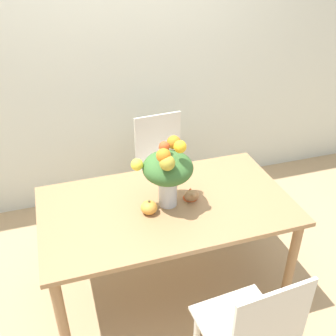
{
  "coord_description": "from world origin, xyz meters",
  "views": [
    {
      "loc": [
        -0.59,
        -1.86,
        2.19
      ],
      "look_at": [
        0.01,
        -0.0,
        1.0
      ],
      "focal_mm": 42.0,
      "sensor_mm": 36.0,
      "label": 1
    }
  ],
  "objects_px": {
    "dining_chair_near_window": "(164,169)",
    "dining_chair_far_side": "(250,333)",
    "pumpkin": "(149,207)",
    "flower_vase": "(168,170)",
    "turkey_figurine": "(191,194)"
  },
  "relations": [
    {
      "from": "dining_chair_near_window",
      "to": "flower_vase",
      "type": "bearing_deg",
      "value": -109.29
    },
    {
      "from": "turkey_figurine",
      "to": "dining_chair_near_window",
      "type": "height_order",
      "value": "dining_chair_near_window"
    },
    {
      "from": "flower_vase",
      "to": "dining_chair_near_window",
      "type": "bearing_deg",
      "value": 74.7
    },
    {
      "from": "pumpkin",
      "to": "dining_chair_far_side",
      "type": "xyz_separation_m",
      "value": [
        0.31,
        -0.76,
        -0.31
      ]
    },
    {
      "from": "dining_chair_near_window",
      "to": "pumpkin",
      "type": "bearing_deg",
      "value": -116.36
    },
    {
      "from": "turkey_figurine",
      "to": "pumpkin",
      "type": "bearing_deg",
      "value": -169.03
    },
    {
      "from": "dining_chair_far_side",
      "to": "dining_chair_near_window",
      "type": "bearing_deg",
      "value": -95.78
    },
    {
      "from": "dining_chair_far_side",
      "to": "turkey_figurine",
      "type": "bearing_deg",
      "value": -92.58
    },
    {
      "from": "flower_vase",
      "to": "dining_chair_near_window",
      "type": "relative_size",
      "value": 0.51
    },
    {
      "from": "flower_vase",
      "to": "dining_chair_near_window",
      "type": "distance_m",
      "value": 0.99
    },
    {
      "from": "pumpkin",
      "to": "turkey_figurine",
      "type": "bearing_deg",
      "value": 10.97
    },
    {
      "from": "pumpkin",
      "to": "dining_chair_near_window",
      "type": "bearing_deg",
      "value": 67.63
    },
    {
      "from": "dining_chair_near_window",
      "to": "dining_chair_far_side",
      "type": "xyz_separation_m",
      "value": [
        -0.05,
        -1.62,
        0.0
      ]
    },
    {
      "from": "pumpkin",
      "to": "dining_chair_near_window",
      "type": "relative_size",
      "value": 0.11
    },
    {
      "from": "pumpkin",
      "to": "dining_chair_far_side",
      "type": "relative_size",
      "value": 0.11
    }
  ]
}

